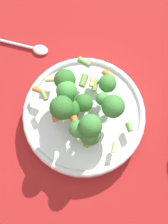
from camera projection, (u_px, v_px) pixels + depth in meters
ground_plane at (84, 119)px, 0.69m from camera, size 3.00×3.00×0.00m
bowl at (84, 116)px, 0.67m from camera, size 0.26×0.26×0.05m
pasta_salad at (82, 107)px, 0.60m from camera, size 0.22×0.16×0.10m
spoon at (22, 46)px, 0.73m from camera, size 0.19×0.07×0.01m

